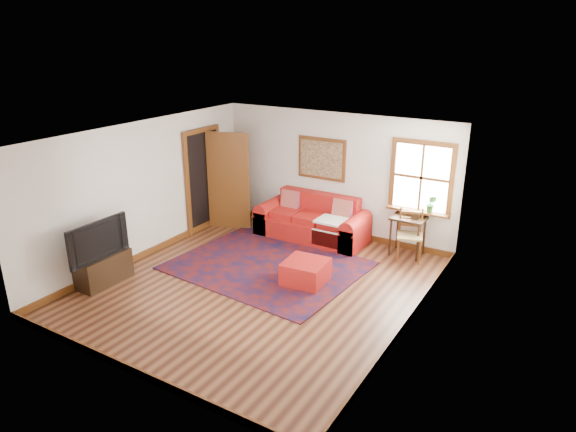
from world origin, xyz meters
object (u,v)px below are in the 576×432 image
Objects in this scene: ladder_back_chair at (410,233)px; red_leather_sofa at (313,224)px; side_table at (408,224)px; media_cabinet at (104,269)px; red_ottoman at (305,272)px.

red_leather_sofa is at bearing 179.72° from ladder_back_chair.
side_table is (1.91, 0.15, 0.33)m from red_leather_sofa.
red_leather_sofa is at bearing 60.33° from media_cabinet.
side_table is at bearing 4.57° from red_leather_sofa.
media_cabinet reaches higher than red_ottoman.
red_leather_sofa is 1.95m from side_table.
ladder_back_chair reaches higher than media_cabinet.
ladder_back_chair is at bearing 52.65° from red_ottoman.
media_cabinet is at bearing -153.59° from red_ottoman.
ladder_back_chair reaches higher than side_table.
red_leather_sofa is 2.01m from red_ottoman.
side_table is at bearing 43.29° from media_cabinet.
ladder_back_chair reaches higher than red_ottoman.
media_cabinet is (-2.87, -1.73, 0.06)m from red_ottoman.
ladder_back_chair is at bearing 41.33° from media_cabinet.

